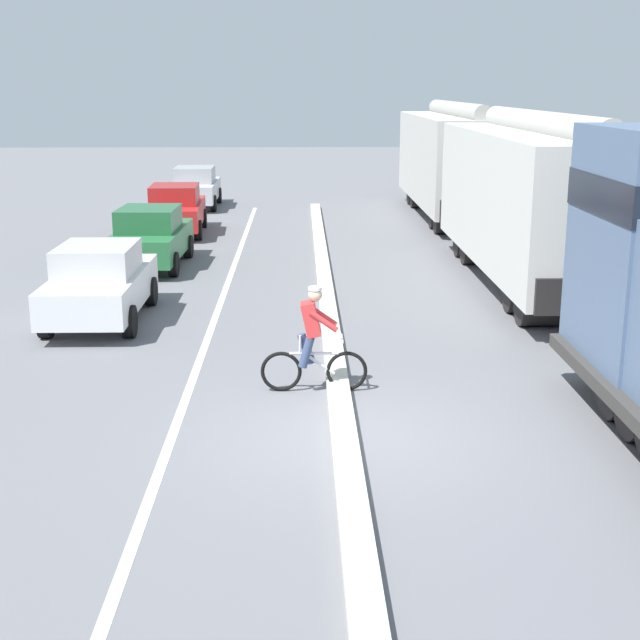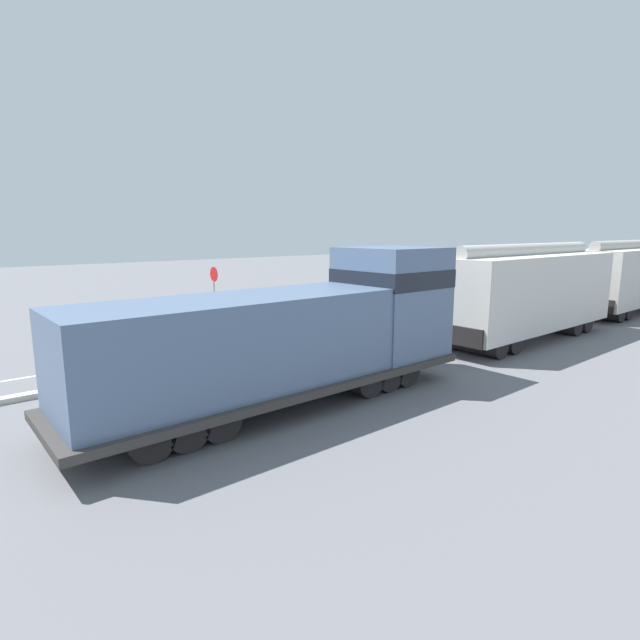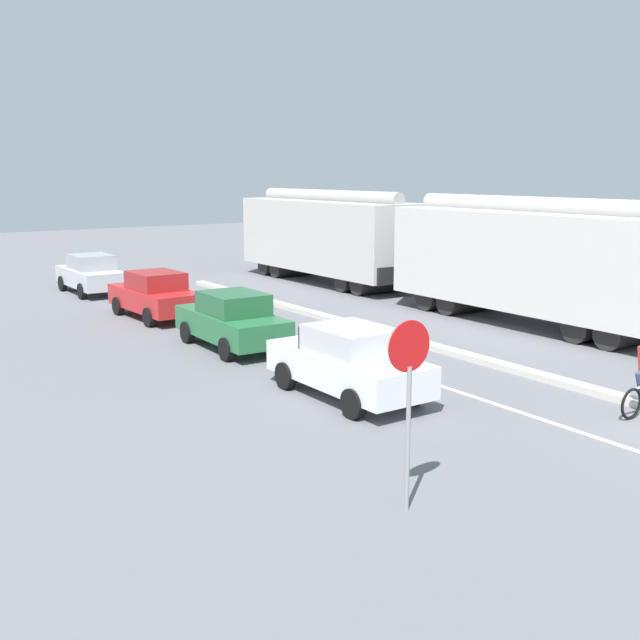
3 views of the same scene
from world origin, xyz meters
name	(u,v)px [view 2 (image 2 of 3)]	position (x,y,z in m)	size (l,w,h in m)	color
ground_plane	(276,352)	(0.00, 0.00, 0.00)	(120.00, 120.00, 0.00)	slate
median_curb	(381,331)	(0.00, 6.00, 0.08)	(0.36, 36.00, 0.16)	beige
lane_stripe	(346,325)	(-2.40, 6.00, 0.00)	(0.14, 36.00, 0.01)	silver
locomotive	(304,337)	(5.07, -2.56, 1.80)	(3.10, 11.61, 4.20)	slate
hopper_car_lead	(526,293)	(5.07, 9.59, 2.08)	(2.90, 10.60, 4.18)	silver
hopper_car_middle	(627,277)	(5.07, 21.19, 2.08)	(2.90, 10.60, 4.18)	beige
parked_car_white	(323,303)	(-4.73, 6.41, 0.82)	(1.84, 4.20, 1.62)	silver
parked_car_green	(395,295)	(-4.62, 12.10, 0.82)	(1.91, 4.24, 1.62)	#286B3D
parked_car_red	(448,288)	(-4.68, 17.60, 0.82)	(1.97, 4.27, 1.62)	red
parked_car_silver	(499,282)	(-4.78, 24.21, 0.82)	(1.87, 4.22, 1.62)	#B7BABF
cyclist	(307,325)	(-0.40, 1.90, 0.82)	(1.71, 0.48, 1.71)	black
stop_sign	(214,284)	(-7.41, 1.34, 2.02)	(0.76, 0.08, 2.88)	gray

